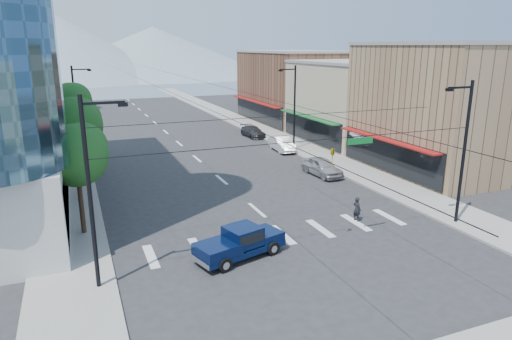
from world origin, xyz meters
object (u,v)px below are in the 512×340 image
object	(u,v)px
parked_car_near	(322,167)
parked_car_mid	(282,144)
pedestrian	(357,209)
pickup_truck	(240,242)
parked_car_far	(253,132)

from	to	relation	value
parked_car_near	parked_car_mid	size ratio (longest dim) A/B	1.00
pedestrian	parked_car_mid	size ratio (longest dim) A/B	0.35
parked_car_mid	pickup_truck	bearing A→B (deg)	-116.18
pickup_truck	parked_car_mid	world-z (taller)	pickup_truck
parked_car_near	parked_car_mid	world-z (taller)	parked_car_near
pickup_truck	parked_car_mid	bearing A→B (deg)	43.68
pickup_truck	parked_car_near	bearing A→B (deg)	29.34
parked_car_far	parked_car_near	bearing A→B (deg)	-95.08
pickup_truck	parked_car_far	distance (m)	33.53
parked_car_far	parked_car_mid	bearing A→B (deg)	-92.42
parked_car_near	parked_car_far	size ratio (longest dim) A/B	1.01
pickup_truck	parked_car_far	world-z (taller)	pickup_truck
pedestrian	parked_car_mid	bearing A→B (deg)	-26.16
parked_car_near	parked_car_far	world-z (taller)	parked_car_near
pickup_truck	pedestrian	world-z (taller)	pickup_truck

